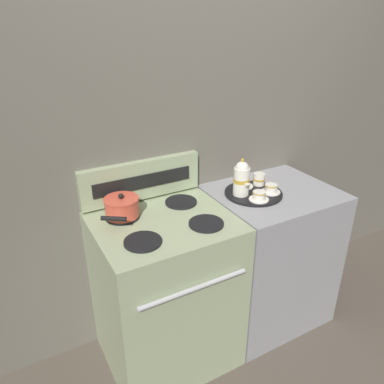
# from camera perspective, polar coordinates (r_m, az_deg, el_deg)

# --- Properties ---
(ground_plane) EXTENTS (6.00, 6.00, 0.00)m
(ground_plane) POSITION_cam_1_polar(r_m,az_deg,el_deg) (2.61, 4.12, -20.10)
(ground_plane) COLOR brown
(wall_back) EXTENTS (6.00, 0.05, 2.20)m
(wall_back) POSITION_cam_1_polar(r_m,az_deg,el_deg) (2.25, 0.45, 5.57)
(wall_back) COLOR #666056
(wall_back) RESTS_ON ground
(stove) EXTENTS (0.71, 0.63, 0.93)m
(stove) POSITION_cam_1_polar(r_m,az_deg,el_deg) (2.17, -3.92, -14.93)
(stove) COLOR #9EAD84
(stove) RESTS_ON ground
(control_panel) EXTENTS (0.69, 0.05, 0.22)m
(control_panel) POSITION_cam_1_polar(r_m,az_deg,el_deg) (2.08, -7.68, 1.83)
(control_panel) COLOR #9EAD84
(control_panel) RESTS_ON stove
(side_counter) EXTENTS (0.72, 0.60, 0.92)m
(side_counter) POSITION_cam_1_polar(r_m,az_deg,el_deg) (2.49, 11.48, -9.47)
(side_counter) COLOR #939399
(side_counter) RESTS_ON ground
(saucepan) EXTENTS (0.23, 0.25, 0.12)m
(saucepan) POSITION_cam_1_polar(r_m,az_deg,el_deg) (1.94, -10.66, -2.26)
(saucepan) COLOR #D14C38
(saucepan) RESTS_ON stove
(serving_tray) EXTENTS (0.34, 0.34, 0.01)m
(serving_tray) POSITION_cam_1_polar(r_m,az_deg,el_deg) (2.20, 9.33, -0.18)
(serving_tray) COLOR black
(serving_tray) RESTS_ON side_counter
(teapot) EXTENTS (0.09, 0.15, 0.22)m
(teapot) POSITION_cam_1_polar(r_m,az_deg,el_deg) (2.12, 7.59, 2.09)
(teapot) COLOR white
(teapot) RESTS_ON serving_tray
(teacup_left) EXTENTS (0.11, 0.11, 0.05)m
(teacup_left) POSITION_cam_1_polar(r_m,az_deg,el_deg) (2.21, 11.94, 0.53)
(teacup_left) COLOR white
(teacup_left) RESTS_ON serving_tray
(teacup_right) EXTENTS (0.11, 0.11, 0.05)m
(teacup_right) POSITION_cam_1_polar(r_m,az_deg,el_deg) (2.26, 7.92, 1.40)
(teacup_right) COLOR white
(teacup_right) RESTS_ON serving_tray
(teacup_front) EXTENTS (0.11, 0.11, 0.05)m
(teacup_front) POSITION_cam_1_polar(r_m,az_deg,el_deg) (2.10, 10.19, -0.59)
(teacup_front) COLOR white
(teacup_front) RESTS_ON serving_tray
(creamer_jug) EXTENTS (0.07, 0.07, 0.07)m
(creamer_jug) POSITION_cam_1_polar(r_m,az_deg,el_deg) (2.29, 10.18, 1.95)
(creamer_jug) COLOR white
(creamer_jug) RESTS_ON serving_tray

